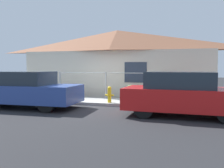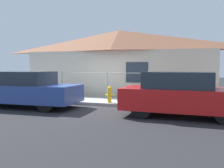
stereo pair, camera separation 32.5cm
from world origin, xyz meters
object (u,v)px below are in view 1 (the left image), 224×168
fire_hydrant (109,94)px  potted_plant_by_fence (61,90)px  potted_plant_near_hydrant (131,92)px  car_right (183,94)px  potted_plant_corner (177,93)px  car_left (25,90)px

fire_hydrant → potted_plant_by_fence: (-2.82, 1.11, -0.01)m
fire_hydrant → potted_plant_near_hydrant: 1.24m
car_right → potted_plant_corner: size_ratio=5.84×
car_right → potted_plant_by_fence: car_right is taller
car_left → potted_plant_by_fence: size_ratio=7.27×
car_left → potted_plant_near_hydrant: bearing=32.2°
car_left → potted_plant_near_hydrant: 4.51m
car_left → potted_plant_near_hydrant: car_left is taller
fire_hydrant → potted_plant_corner: bearing=19.8°
car_right → potted_plant_by_fence: 6.36m
fire_hydrant → car_left: bearing=-153.8°
car_left → car_right: bearing=-1.8°
fire_hydrant → potted_plant_by_fence: size_ratio=1.14×
car_left → potted_plant_corner: 6.24m
fire_hydrant → potted_plant_corner: (2.69, 0.97, 0.01)m
potted_plant_near_hydrant → potted_plant_by_fence: (-3.51, 0.09, -0.03)m
car_right → potted_plant_by_fence: (-5.80, 2.61, -0.26)m
fire_hydrant → potted_plant_by_fence: bearing=158.4°
car_left → car_right: size_ratio=1.10×
car_left → potted_plant_by_fence: 2.63m
car_left → potted_plant_by_fence: car_left is taller
fire_hydrant → potted_plant_near_hydrant: size_ratio=0.99×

